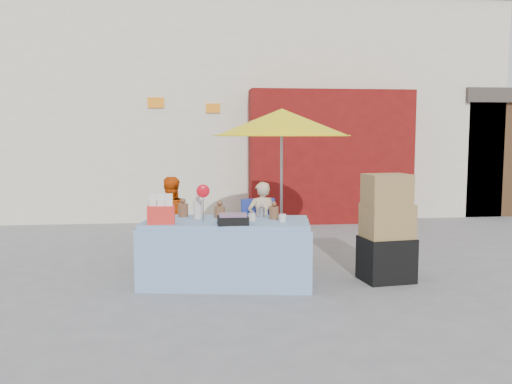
{
  "coord_description": "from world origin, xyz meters",
  "views": [
    {
      "loc": [
        -0.45,
        -6.24,
        1.72
      ],
      "look_at": [
        0.31,
        0.6,
        1.0
      ],
      "focal_mm": 38.0,
      "sensor_mm": 36.0,
      "label": 1
    }
  ],
  "objects": [
    {
      "name": "tarp_bundle",
      "position": [
        -0.77,
        0.29,
        0.16
      ],
      "size": [
        0.72,
        0.58,
        0.32
      ],
      "primitive_type": "ellipsoid",
      "rotation": [
        0.0,
        0.0,
        0.0
      ],
      "color": "#FFF11A",
      "rests_on": "ground"
    },
    {
      "name": "umbrella",
      "position": [
        0.74,
        1.24,
        1.89
      ],
      "size": [
        1.9,
        1.9,
        2.09
      ],
      "color": "gray",
      "rests_on": "ground"
    },
    {
      "name": "vendor_orange",
      "position": [
        -0.81,
        1.09,
        0.58
      ],
      "size": [
        0.64,
        0.54,
        1.17
      ],
      "primitive_type": "imported",
      "rotation": [
        0.0,
        0.0,
        3.33
      ],
      "color": "#E6530C",
      "rests_on": "ground"
    },
    {
      "name": "ground",
      "position": [
        0.0,
        0.0,
        0.0
      ],
      "size": [
        80.0,
        80.0,
        0.0
      ],
      "primitive_type": "plane",
      "color": "slate",
      "rests_on": "ground"
    },
    {
      "name": "chair_left",
      "position": [
        -0.81,
        0.95,
        0.26
      ],
      "size": [
        0.56,
        0.55,
        0.85
      ],
      "rotation": [
        0.0,
        0.0,
        0.19
      ],
      "color": "#21339A",
      "rests_on": "ground"
    },
    {
      "name": "market_table",
      "position": [
        -0.11,
        -0.05,
        0.38
      ],
      "size": [
        2.05,
        1.19,
        1.17
      ],
      "rotation": [
        0.0,
        0.0,
        -0.15
      ],
      "color": "#7FA0CC",
      "rests_on": "ground"
    },
    {
      "name": "chair_right",
      "position": [
        0.44,
        0.95,
        0.26
      ],
      "size": [
        0.56,
        0.55,
        0.85
      ],
      "rotation": [
        0.0,
        0.0,
        0.19
      ],
      "color": "#21339A",
      "rests_on": "ground"
    },
    {
      "name": "backdrop",
      "position": [
        0.52,
        7.52,
        3.1
      ],
      "size": [
        14.0,
        8.0,
        7.8
      ],
      "color": "silver",
      "rests_on": "ground"
    },
    {
      "name": "vendor_beige",
      "position": [
        0.44,
        1.09,
        0.54
      ],
      "size": [
        0.44,
        0.33,
        1.09
      ],
      "primitive_type": "imported",
      "rotation": [
        0.0,
        0.0,
        3.33
      ],
      "color": "beige",
      "rests_on": "ground"
    },
    {
      "name": "box_stack",
      "position": [
        1.78,
        -0.16,
        0.59
      ],
      "size": [
        0.63,
        0.54,
        1.27
      ],
      "rotation": [
        0.0,
        0.0,
        0.14
      ],
      "color": "black",
      "rests_on": "ground"
    }
  ]
}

